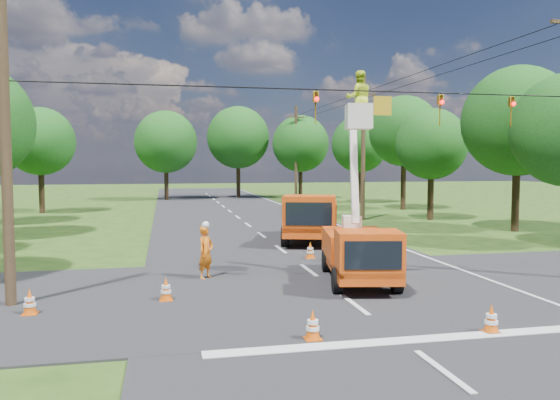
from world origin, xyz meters
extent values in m
plane|color=#234314|center=(0.00, 20.00, 0.00)|extent=(140.00, 140.00, 0.00)
cube|color=black|center=(0.00, 20.00, 0.00)|extent=(12.00, 100.00, 0.06)
cube|color=black|center=(0.00, 2.00, 0.00)|extent=(56.00, 10.00, 0.07)
cube|color=silver|center=(0.00, -3.20, 0.00)|extent=(9.00, 0.45, 0.02)
cube|color=silver|center=(5.60, 20.00, 0.00)|extent=(0.12, 90.00, 0.02)
cube|color=#E44510|center=(1.19, 2.94, 0.63)|extent=(2.93, 5.56, 0.40)
cube|color=#E44510|center=(0.83, 1.08, 1.32)|extent=(2.19, 1.85, 1.32)
cube|color=black|center=(0.68, 0.35, 1.37)|extent=(1.65, 0.38, 0.84)
cube|color=#E44510|center=(1.33, 3.63, 1.19)|extent=(2.66, 3.60, 0.88)
cylinder|color=black|center=(-0.04, 1.48, 0.41)|extent=(0.43, 0.85, 0.81)
cylinder|color=black|center=(1.78, 1.12, 0.41)|extent=(0.43, 0.85, 0.81)
cylinder|color=black|center=(0.61, 4.76, 0.41)|extent=(0.43, 0.85, 0.81)
cylinder|color=black|center=(2.42, 4.41, 0.41)|extent=(0.43, 0.85, 0.81)
cube|color=silver|center=(1.52, 4.59, 1.85)|extent=(0.78, 0.78, 0.48)
cube|color=silver|center=(1.42, 4.11, 3.79)|extent=(0.47, 1.20, 3.82)
cube|color=silver|center=(1.24, 3.20, 5.60)|extent=(0.98, 0.98, 0.84)
imported|color=#C6E526|center=(1.24, 3.20, 6.21)|extent=(0.98, 0.81, 1.84)
cube|color=#E44510|center=(2.15, 12.59, 0.80)|extent=(4.28, 7.06, 0.50)
cube|color=#E44510|center=(1.45, 10.32, 1.66)|extent=(2.88, 2.51, 1.66)
cube|color=black|center=(1.18, 9.42, 1.72)|extent=(2.03, 0.68, 1.05)
cube|color=#E44510|center=(2.41, 13.44, 1.49)|extent=(3.69, 4.68, 1.11)
cylinder|color=black|center=(0.42, 10.93, 0.51)|extent=(0.64, 1.08, 1.02)
cylinder|color=black|center=(2.65, 10.24, 0.51)|extent=(0.64, 1.08, 1.02)
cylinder|color=black|center=(1.66, 14.95, 0.51)|extent=(0.64, 1.08, 1.02)
cylinder|color=black|center=(3.88, 14.26, 0.51)|extent=(0.64, 1.08, 1.02)
imported|color=#DF5712|center=(-3.84, 4.49, 0.93)|extent=(0.79, 0.80, 1.87)
imported|color=black|center=(5.00, 27.05, 0.61)|extent=(1.91, 3.75, 1.22)
cone|color=#DF550B|center=(-1.95, -2.64, 0.38)|extent=(0.36, 0.36, 0.70)
cube|color=#DF550B|center=(-1.95, -2.64, 0.04)|extent=(0.38, 0.38, 0.04)
cylinder|color=white|center=(-1.95, -2.64, 0.44)|extent=(0.26, 0.26, 0.09)
cylinder|color=white|center=(-1.95, -2.64, 0.29)|extent=(0.31, 0.31, 0.09)
cone|color=#DF550B|center=(2.31, -3.05, 0.38)|extent=(0.36, 0.36, 0.70)
cube|color=#DF550B|center=(2.31, -3.05, 0.04)|extent=(0.38, 0.38, 0.04)
cylinder|color=white|center=(2.31, -3.05, 0.44)|extent=(0.26, 0.26, 0.09)
cylinder|color=white|center=(2.31, -3.05, 0.29)|extent=(0.31, 0.31, 0.09)
cone|color=#DF550B|center=(0.75, 7.54, 0.38)|extent=(0.36, 0.36, 0.70)
cube|color=#DF550B|center=(0.75, 7.54, 0.04)|extent=(0.38, 0.38, 0.04)
cylinder|color=white|center=(0.75, 7.54, 0.44)|extent=(0.26, 0.26, 0.09)
cylinder|color=white|center=(0.75, 7.54, 0.29)|extent=(0.31, 0.31, 0.09)
cone|color=#DF550B|center=(2.23, 10.17, 0.38)|extent=(0.36, 0.36, 0.70)
cube|color=#DF550B|center=(2.23, 10.17, 0.04)|extent=(0.38, 0.38, 0.04)
cylinder|color=white|center=(2.23, 10.17, 0.44)|extent=(0.26, 0.26, 0.09)
cylinder|color=white|center=(2.23, 10.17, 0.29)|extent=(0.31, 0.31, 0.09)
cone|color=#DF550B|center=(-5.21, 1.64, 0.38)|extent=(0.36, 0.36, 0.70)
cube|color=#DF550B|center=(-5.21, 1.64, 0.04)|extent=(0.38, 0.38, 0.04)
cylinder|color=white|center=(-5.21, 1.64, 0.44)|extent=(0.26, 0.26, 0.09)
cylinder|color=white|center=(-5.21, 1.64, 0.29)|extent=(0.31, 0.31, 0.09)
cone|color=#DF550B|center=(-8.76, 0.90, 0.38)|extent=(0.36, 0.36, 0.70)
cube|color=#DF550B|center=(-8.76, 0.90, 0.04)|extent=(0.38, 0.38, 0.04)
cylinder|color=white|center=(-8.76, 0.90, 0.44)|extent=(0.26, 0.26, 0.09)
cylinder|color=white|center=(-8.76, 0.90, 0.29)|extent=(0.31, 0.31, 0.09)
cone|color=#DF550B|center=(3.23, 15.57, 0.38)|extent=(0.36, 0.36, 0.70)
cube|color=#DF550B|center=(3.23, 15.57, 0.04)|extent=(0.38, 0.38, 0.04)
cylinder|color=white|center=(3.23, 15.57, 0.44)|extent=(0.26, 0.26, 0.09)
cylinder|color=white|center=(3.23, 15.57, 0.29)|extent=(0.31, 0.31, 0.09)
cylinder|color=#4C3823|center=(8.50, 22.00, 5.00)|extent=(0.30, 0.30, 10.00)
cube|color=#4C3823|center=(8.50, 22.00, 8.80)|extent=(1.80, 0.12, 0.12)
cylinder|color=#4C3823|center=(8.50, 42.00, 5.00)|extent=(0.30, 0.30, 10.00)
cube|color=#4C3823|center=(8.50, 42.00, 8.80)|extent=(1.80, 0.12, 0.12)
cylinder|color=#4C3823|center=(-9.50, 2.00, 4.50)|extent=(0.30, 0.30, 9.00)
cylinder|color=black|center=(-0.50, 2.00, 6.30)|extent=(18.00, 0.04, 0.04)
cube|color=#B48E15|center=(1.60, 2.00, 5.85)|extent=(0.60, 0.05, 0.60)
imported|color=#B48E15|center=(-0.60, 2.00, 5.75)|extent=(0.16, 0.20, 1.00)
sphere|color=#FF0C0C|center=(-0.60, 1.88, 6.00)|extent=(0.14, 0.14, 0.14)
imported|color=#B48E15|center=(3.60, 2.00, 5.75)|extent=(0.16, 0.20, 1.00)
sphere|color=#FF0C0C|center=(3.60, 1.88, 6.00)|extent=(0.14, 0.14, 0.14)
imported|color=#B48E15|center=(6.20, 2.00, 5.75)|extent=(0.16, 0.20, 1.00)
sphere|color=#FF0C0C|center=(6.20, 1.88, 6.00)|extent=(0.14, 0.14, 0.14)
cylinder|color=#382616|center=(-14.80, 32.00, 2.02)|extent=(0.44, 0.44, 4.05)
sphere|color=#134915|center=(-14.80, 32.00, 5.70)|extent=(5.40, 5.40, 5.40)
cylinder|color=#382616|center=(15.00, 14.00, 2.29)|extent=(0.44, 0.44, 4.58)
sphere|color=#134915|center=(15.00, 14.00, 6.45)|extent=(6.40, 6.40, 6.40)
cylinder|color=#382616|center=(13.20, 21.00, 1.89)|extent=(0.44, 0.44, 3.78)
sphere|color=#134915|center=(13.20, 21.00, 5.33)|extent=(5.00, 5.00, 5.00)
cylinder|color=#382616|center=(14.80, 29.00, 2.38)|extent=(0.44, 0.44, 4.75)
sphere|color=#134915|center=(14.80, 29.00, 6.70)|extent=(6.00, 6.00, 6.00)
cylinder|color=#382616|center=(13.80, 37.00, 2.07)|extent=(0.44, 0.44, 4.14)
sphere|color=#134915|center=(13.80, 37.00, 5.83)|extent=(5.60, 5.60, 5.60)
cylinder|color=#382616|center=(-5.00, 45.00, 2.20)|extent=(0.44, 0.44, 4.40)
sphere|color=#134915|center=(-5.00, 45.00, 6.20)|extent=(6.60, 6.60, 6.60)
cylinder|color=#382616|center=(3.00, 47.00, 2.42)|extent=(0.44, 0.44, 4.84)
sphere|color=#134915|center=(3.00, 47.00, 6.82)|extent=(7.00, 7.00, 7.00)
cylinder|color=#382616|center=(9.50, 44.00, 2.16)|extent=(0.44, 0.44, 4.31)
sphere|color=#134915|center=(9.50, 44.00, 6.08)|extent=(6.20, 6.20, 6.20)
camera|label=1|loc=(-5.21, -14.40, 4.07)|focal=35.00mm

